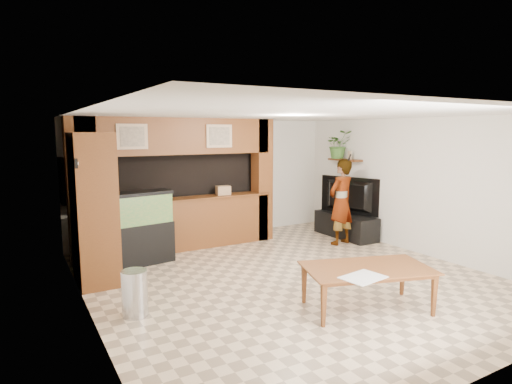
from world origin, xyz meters
TOP-DOWN VIEW (x-y plane):
  - floor at (0.00, 0.00)m, footprint 6.50×6.50m
  - ceiling at (0.00, 0.00)m, footprint 6.50×6.50m
  - wall_back at (0.00, 3.25)m, footprint 6.00×0.00m
  - wall_left at (-3.00, 0.00)m, footprint 0.00×6.50m
  - wall_right at (3.00, 0.00)m, footprint 0.00×6.50m
  - partition at (-0.95, 2.64)m, footprint 4.20×0.99m
  - wall_clock at (-2.97, 1.00)m, footprint 0.05×0.25m
  - wall_shelf at (2.85, 1.95)m, footprint 0.25×0.90m
  - pantry_cabinet at (-2.70, 1.37)m, footprint 0.58×0.95m
  - trash_can at (-2.51, -0.19)m, footprint 0.33×0.33m
  - aquarium at (-1.87, 1.95)m, footprint 1.17×0.44m
  - tv_stand at (2.65, 1.64)m, footprint 0.56×1.54m
  - television at (2.65, 1.64)m, footprint 0.63×1.42m
  - photo_frame at (2.85, 1.79)m, footprint 0.06×0.14m
  - potted_plant at (2.82, 2.15)m, footprint 0.71×0.67m
  - person at (2.14, 1.23)m, footprint 0.72×0.54m
  - microphone at (2.19, 1.07)m, footprint 0.03×0.09m
  - dining_table at (0.19, -1.55)m, footprint 1.85×1.39m
  - newspaper_a at (-0.14, -1.79)m, footprint 0.57×0.45m
  - counter_box at (0.02, 2.45)m, footprint 0.30×0.22m

SIDE VIEW (x-z plane):
  - floor at x=0.00m, z-range 0.00..0.00m
  - tv_stand at x=2.65m, z-range 0.00..0.51m
  - dining_table at x=0.19m, z-range 0.00..0.58m
  - trash_can at x=-2.51m, z-range 0.00..0.60m
  - newspaper_a at x=-0.14m, z-range 0.58..0.59m
  - aquarium at x=-1.87m, z-range -0.01..1.29m
  - person at x=2.14m, z-range 0.00..1.78m
  - television at x=2.65m, z-range 0.51..1.34m
  - counter_box at x=0.02m, z-range 1.04..1.23m
  - pantry_cabinet at x=-2.70m, z-range 0.00..2.33m
  - wall_back at x=0.00m, z-range -1.70..4.30m
  - wall_left at x=-3.00m, z-range -1.95..4.55m
  - wall_right at x=3.00m, z-range -1.95..4.55m
  - partition at x=-0.95m, z-range 0.01..2.61m
  - wall_shelf at x=2.85m, z-range 1.68..1.72m
  - photo_frame at x=2.85m, z-range 1.72..1.90m
  - microphone at x=2.19m, z-range 1.74..1.89m
  - wall_clock at x=-2.97m, z-range 1.77..2.02m
  - potted_plant at x=2.82m, z-range 1.72..2.36m
  - ceiling at x=0.00m, z-range 2.60..2.60m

